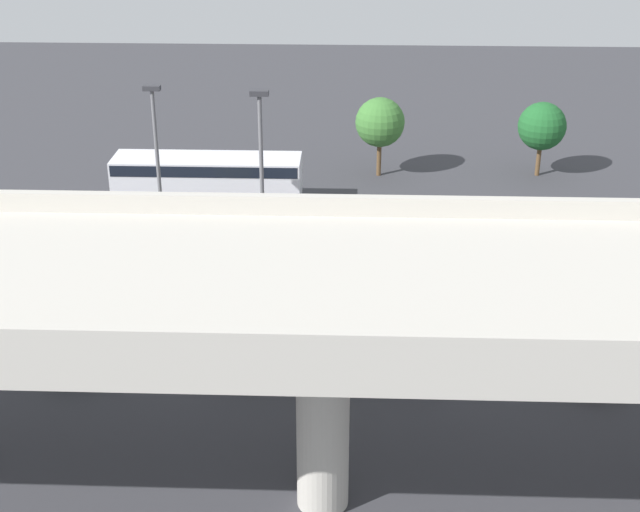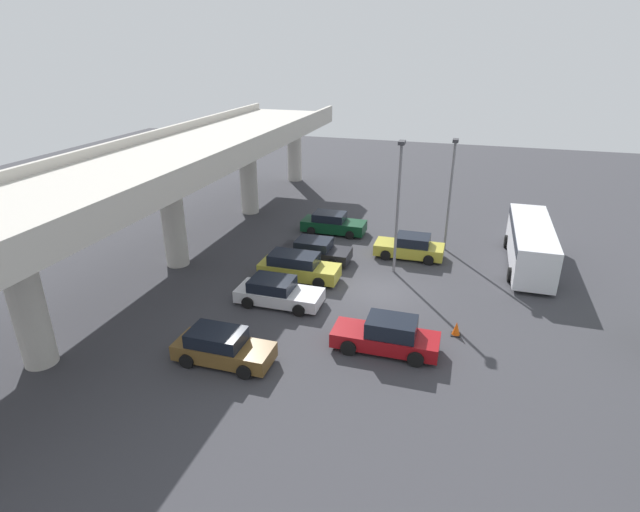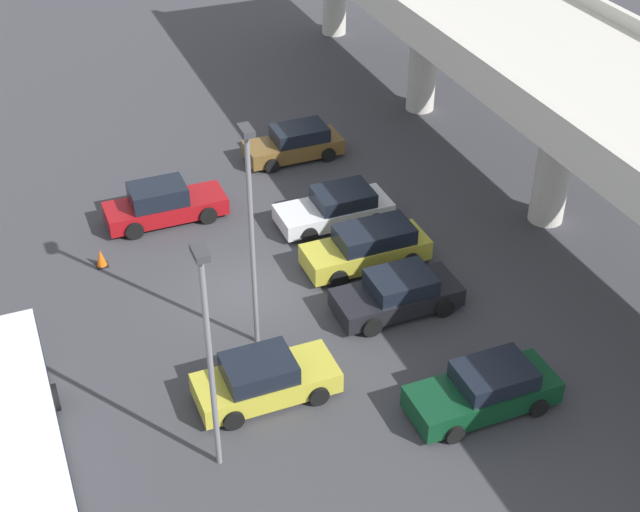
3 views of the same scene
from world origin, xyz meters
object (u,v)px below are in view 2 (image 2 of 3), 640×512
Objects in this scene: parked_car_4 at (315,251)px; parked_car_5 at (410,247)px; traffic_cone at (456,329)px; parked_car_1 at (387,336)px; lamp_post_mid_lot at (451,186)px; lamp_post_near_aisle at (398,198)px; shuttle_bus at (531,242)px; parked_car_6 at (333,224)px; parked_car_3 at (298,267)px; parked_car_2 at (277,292)px; parked_car_0 at (222,347)px.

parked_car_5 is at bearing 22.61° from parked_car_4.
parked_car_4 is 11.14m from traffic_cone.
parked_car_1 is 13.70m from lamp_post_mid_lot.
lamp_post_near_aisle reaches higher than traffic_cone.
parked_car_1 reaches higher than traffic_cone.
parked_car_4 is at bearing -54.94° from parked_car_1.
parked_car_6 is at bearing -98.82° from shuttle_bus.
lamp_post_near_aisle is 8.59m from traffic_cone.
lamp_post_mid_lot is at bearing -6.27° from parked_car_6.
parked_car_3 is at bearing -88.99° from parked_car_6.
lamp_post_mid_lot is (10.40, -7.99, 3.70)m from parked_car_2.
parked_car_6 is 0.51× the size of shuttle_bus.
parked_car_6 reaches higher than parked_car_2.
lamp_post_near_aisle is at bearing -2.32° from parked_car_4.
parked_car_0 is 0.99× the size of parked_car_5.
parked_car_1 is at bearing -173.10° from lamp_post_near_aisle.
parked_car_5 is at bearing -13.37° from lamp_post_near_aisle.
lamp_post_mid_lot is at bearing -135.54° from parked_car_5.
shuttle_bus reaches higher than parked_car_5.
parked_car_1 reaches higher than parked_car_5.
lamp_post_mid_lot is (13.10, -1.67, 3.62)m from parked_car_1.
parked_car_3 is 2.86m from parked_car_4.
parked_car_0 is at bearing -92.96° from parked_car_4.
shuttle_bus is (0.88, -7.24, 0.86)m from parked_car_5.
parked_car_3 is 11.35m from lamp_post_mid_lot.
parked_car_3 is at bearing 132.44° from lamp_post_mid_lot.
shuttle_bus is at bearing -66.26° from lamp_post_near_aisle.
parked_car_6 is at bearing 93.45° from parked_car_4.
traffic_cone is (-6.27, -3.98, -4.31)m from lamp_post_near_aisle.
shuttle_bus is 9.11m from lamp_post_near_aisle.
parked_car_5 is 0.55× the size of lamp_post_near_aisle.
parked_car_2 is 5.99m from parked_car_4.
shuttle_bus is at bearing -119.74° from parked_car_1.
parked_car_3 is 8.16m from parked_car_6.
traffic_cone is at bearing -2.99° from parked_car_2.
parked_car_4 is 1.01× the size of parked_car_5.
parked_car_0 is 0.92× the size of parked_car_3.
traffic_cone is at bearing 28.02° from parked_car_0.
lamp_post_near_aisle reaches higher than parked_car_1.
lamp_post_near_aisle reaches higher than parked_car_4.
parked_car_5 is at bearing 20.87° from traffic_cone.
parked_car_1 is 3.72m from traffic_cone.
parked_car_0 is 0.90× the size of parked_car_1.
shuttle_bus reaches higher than parked_car_0.
traffic_cone is at bearing -21.69° from shuttle_bus.
parked_car_3 is at bearing 41.69° from parked_car_5.
parked_car_3 is 0.64× the size of lamp_post_mid_lot.
parked_car_1 is at bearing 126.88° from traffic_cone.
parked_car_2 is at bearing -89.53° from parked_car_6.
parked_car_5 is (13.98, -6.28, -0.01)m from parked_car_0.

